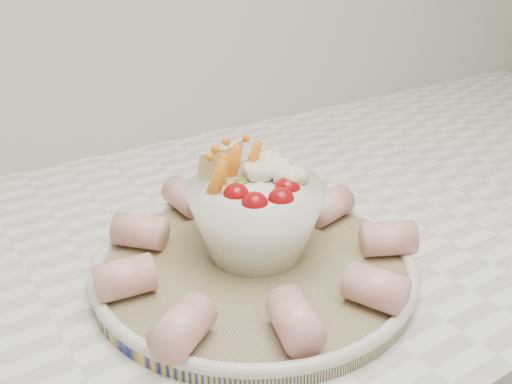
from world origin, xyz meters
TOP-DOWN VIEW (x-y plane):
  - serving_platter at (0.07, 1.36)m, footprint 0.38×0.38m
  - veggie_bowl at (0.08, 1.38)m, footprint 0.14×0.14m
  - cured_meat_rolls at (0.07, 1.36)m, footprint 0.30×0.30m

SIDE VIEW (x-z plane):
  - serving_platter at x=0.07m, z-range 0.92..0.94m
  - cured_meat_rolls at x=0.07m, z-range 0.93..0.97m
  - veggie_bowl at x=0.08m, z-range 0.92..1.03m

